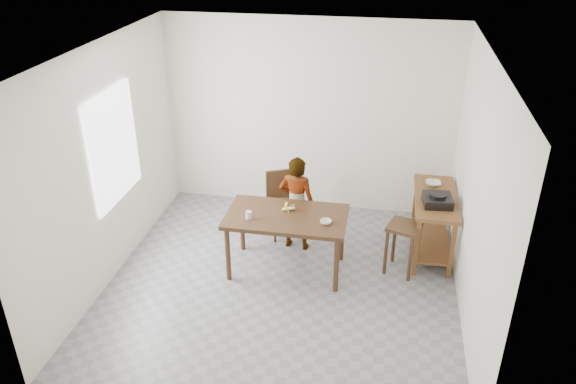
% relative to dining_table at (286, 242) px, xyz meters
% --- Properties ---
extents(floor, '(4.00, 4.00, 0.04)m').
position_rel_dining_table_xyz_m(floor, '(0.00, -0.30, -0.40)').
color(floor, gray).
rests_on(floor, ground).
extents(ceiling, '(4.00, 4.00, 0.04)m').
position_rel_dining_table_xyz_m(ceiling, '(0.00, -0.30, 2.35)').
color(ceiling, white).
rests_on(ceiling, wall_back).
extents(wall_back, '(4.00, 0.04, 2.70)m').
position_rel_dining_table_xyz_m(wall_back, '(0.00, 1.72, 0.98)').
color(wall_back, white).
rests_on(wall_back, ground).
extents(wall_front, '(4.00, 0.04, 2.70)m').
position_rel_dining_table_xyz_m(wall_front, '(0.00, -2.32, 0.98)').
color(wall_front, white).
rests_on(wall_front, ground).
extents(wall_left, '(0.04, 4.00, 2.70)m').
position_rel_dining_table_xyz_m(wall_left, '(-2.02, -0.30, 0.98)').
color(wall_left, white).
rests_on(wall_left, ground).
extents(wall_right, '(0.04, 4.00, 2.70)m').
position_rel_dining_table_xyz_m(wall_right, '(2.02, -0.30, 0.98)').
color(wall_right, white).
rests_on(wall_right, ground).
extents(window_pane, '(0.02, 1.10, 1.30)m').
position_rel_dining_table_xyz_m(window_pane, '(-1.97, -0.10, 1.12)').
color(window_pane, white).
rests_on(window_pane, wall_left).
extents(dining_table, '(1.40, 0.80, 0.75)m').
position_rel_dining_table_xyz_m(dining_table, '(0.00, 0.00, 0.00)').
color(dining_table, '#3E2715').
rests_on(dining_table, floor).
extents(prep_counter, '(0.50, 1.20, 0.80)m').
position_rel_dining_table_xyz_m(prep_counter, '(1.72, 0.70, 0.03)').
color(prep_counter, brown).
rests_on(prep_counter, floor).
extents(child, '(0.49, 0.35, 1.26)m').
position_rel_dining_table_xyz_m(child, '(0.03, 0.52, 0.25)').
color(child, white).
rests_on(child, floor).
extents(dining_chair, '(0.55, 0.55, 0.86)m').
position_rel_dining_table_xyz_m(dining_chair, '(-0.17, 0.81, 0.05)').
color(dining_chair, '#3E2715').
rests_on(dining_chair, floor).
extents(stool, '(0.45, 0.45, 0.64)m').
position_rel_dining_table_xyz_m(stool, '(1.36, 0.21, -0.06)').
color(stool, '#3E2715').
rests_on(stool, floor).
extents(glass_tumbler, '(0.09, 0.09, 0.09)m').
position_rel_dining_table_xyz_m(glass_tumbler, '(-0.41, -0.15, 0.42)').
color(glass_tumbler, silver).
rests_on(glass_tumbler, dining_table).
extents(small_bowl, '(0.14, 0.14, 0.04)m').
position_rel_dining_table_xyz_m(small_bowl, '(0.47, -0.11, 0.40)').
color(small_bowl, silver).
rests_on(small_bowl, dining_table).
extents(banana, '(0.20, 0.17, 0.06)m').
position_rel_dining_table_xyz_m(banana, '(0.00, 0.11, 0.41)').
color(banana, gold).
rests_on(banana, dining_table).
extents(serving_bowl, '(0.20, 0.20, 0.05)m').
position_rel_dining_table_xyz_m(serving_bowl, '(1.70, 1.00, 0.45)').
color(serving_bowl, silver).
rests_on(serving_bowl, prep_counter).
extents(gas_burner, '(0.36, 0.36, 0.11)m').
position_rel_dining_table_xyz_m(gas_burner, '(1.72, 0.49, 0.48)').
color(gas_burner, black).
rests_on(gas_burner, prep_counter).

